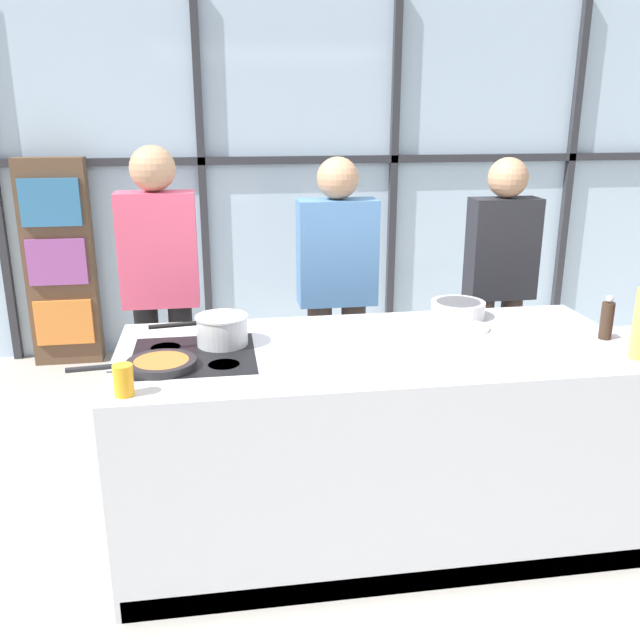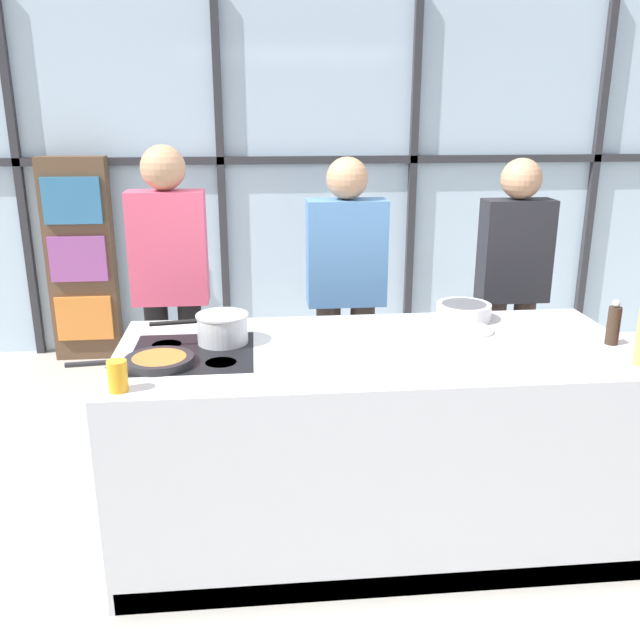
% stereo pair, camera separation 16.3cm
% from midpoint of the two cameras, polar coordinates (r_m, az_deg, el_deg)
% --- Properties ---
extents(ground_plane, '(18.00, 18.00, 0.00)m').
position_cam_midpoint_polar(ground_plane, '(3.42, 3.00, -16.94)').
color(ground_plane, '#ADA89E').
extents(back_window_wall, '(6.40, 0.10, 2.80)m').
position_cam_midpoint_polar(back_window_wall, '(5.56, -2.63, 11.95)').
color(back_window_wall, silver).
rests_on(back_window_wall, ground_plane).
extents(bookshelf, '(0.51, 0.19, 1.59)m').
position_cam_midpoint_polar(bookshelf, '(5.58, -21.85, 4.43)').
color(bookshelf, brown).
rests_on(bookshelf, ground_plane).
extents(demo_island, '(2.28, 0.98, 0.92)m').
position_cam_midpoint_polar(demo_island, '(3.18, 3.11, -10.07)').
color(demo_island, silver).
rests_on(demo_island, ground_plane).
extents(spectator_far_left, '(0.42, 0.24, 1.75)m').
position_cam_midpoint_polar(spectator_far_left, '(3.90, -14.45, 3.15)').
color(spectator_far_left, black).
rests_on(spectator_far_left, ground_plane).
extents(spectator_center_left, '(0.45, 0.23, 1.68)m').
position_cam_midpoint_polar(spectator_center_left, '(3.94, 0.25, 2.98)').
color(spectator_center_left, '#47382D').
rests_on(spectator_center_left, ground_plane).
extents(spectator_center_right, '(0.41, 0.23, 1.66)m').
position_cam_midpoint_polar(spectator_center_right, '(4.21, 13.85, 3.53)').
color(spectator_center_right, '#47382D').
rests_on(spectator_center_right, ground_plane).
extents(frying_pan, '(0.51, 0.28, 0.04)m').
position_cam_midpoint_polar(frying_pan, '(2.83, -15.00, -3.59)').
color(frying_pan, '#232326').
rests_on(frying_pan, demo_island).
extents(saucepan, '(0.43, 0.23, 0.13)m').
position_cam_midpoint_polar(saucepan, '(3.03, -9.81, -0.79)').
color(saucepan, silver).
rests_on(saucepan, demo_island).
extents(white_plate, '(0.22, 0.22, 0.01)m').
position_cam_midpoint_polar(white_plate, '(3.28, 10.77, -0.63)').
color(white_plate, white).
rests_on(white_plate, demo_island).
extents(mixing_bowl, '(0.27, 0.27, 0.08)m').
position_cam_midpoint_polar(mixing_bowl, '(3.45, 10.23, 0.94)').
color(mixing_bowl, silver).
rests_on(mixing_bowl, demo_island).
extents(pepper_grinder, '(0.06, 0.06, 0.20)m').
position_cam_midpoint_polar(pepper_grinder, '(3.29, 21.72, 0.04)').
color(pepper_grinder, '#332319').
rests_on(pepper_grinder, demo_island).
extents(juice_glass_near, '(0.07, 0.07, 0.12)m').
position_cam_midpoint_polar(juice_glass_near, '(2.59, -17.97, -4.87)').
color(juice_glass_near, orange).
rests_on(juice_glass_near, demo_island).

